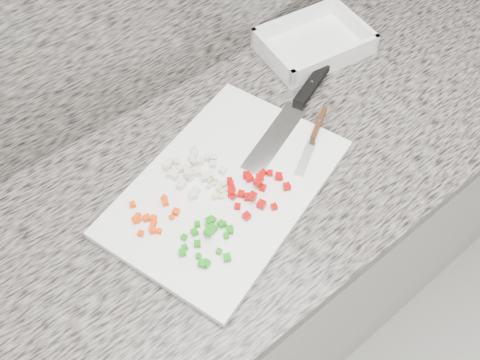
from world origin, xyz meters
name	(u,v)px	position (x,y,z in m)	size (l,w,h in m)	color
cabinet	(237,273)	(0.00, 1.44, 0.43)	(3.92, 0.62, 0.86)	silver
countertop	(236,179)	(0.00, 1.44, 0.88)	(3.96, 0.64, 0.04)	slate
cutting_board	(226,187)	(-0.04, 1.42, 0.91)	(0.49, 0.33, 0.02)	white
carrot_pile	(152,217)	(-0.20, 1.45, 0.92)	(0.10, 0.10, 0.01)	#F24005
onion_pile	(191,170)	(-0.08, 1.49, 0.92)	(0.11, 0.12, 0.03)	silver
green_pepper_pile	(209,238)	(-0.15, 1.34, 0.92)	(0.12, 0.11, 0.02)	#13850C
red_pepper_pile	(255,189)	(-0.01, 1.37, 0.92)	(0.13, 0.12, 0.02)	#B50302
garlic_pile	(219,188)	(-0.06, 1.42, 0.92)	(0.04, 0.07, 0.01)	beige
chef_knife	(300,102)	(0.23, 1.49, 0.92)	(0.35, 0.16, 0.02)	silver
paring_knife	(315,132)	(0.19, 1.40, 0.92)	(0.18, 0.11, 0.02)	silver
tray	(314,44)	(0.40, 1.62, 0.92)	(0.28, 0.22, 0.05)	white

